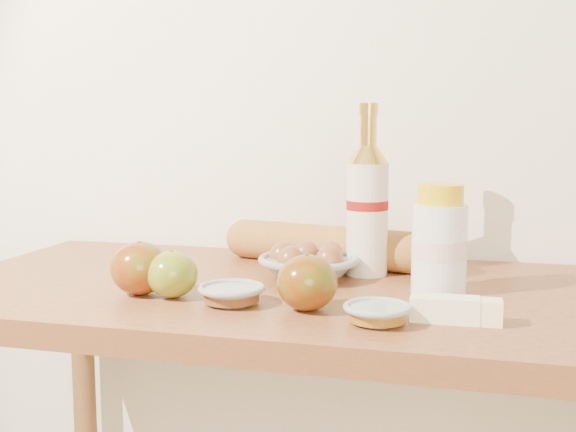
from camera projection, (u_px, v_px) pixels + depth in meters
The scene contains 12 objects.
back_wall at pixel (334, 56), 1.46m from camera, with size 3.50×0.02×2.60m, color white.
table at pixel (293, 357), 1.21m from camera, with size 1.20×0.60×0.90m.
bourbon_bottle at pixel (367, 206), 1.26m from camera, with size 0.08×0.08×0.30m.
cream_bottle at pixel (439, 243), 1.14m from camera, with size 0.09×0.09×0.17m.
egg_bowl at pixel (308, 264), 1.24m from camera, with size 0.23×0.23×0.06m.
baguette at pixel (332, 246), 1.35m from camera, with size 0.46×0.17×0.08m.
apple_yellowgreen at pixel (172, 274), 1.11m from camera, with size 0.10×0.10×0.07m.
apple_redgreen_front at pixel (140, 268), 1.13m from camera, with size 0.11×0.11×0.08m.
apple_redgreen_right at pixel (307, 283), 1.03m from camera, with size 0.12×0.12×0.08m.
sugar_bowl at pixel (231, 294), 1.07m from camera, with size 0.12×0.12×0.03m.
syrup_bowl at pixel (377, 313), 0.97m from camera, with size 0.09×0.09×0.03m.
butter_stick at pixel (456, 310), 0.98m from camera, with size 0.12×0.04×0.04m.
Camera 1 is at (0.30, 0.05, 1.17)m, focal length 45.00 mm.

